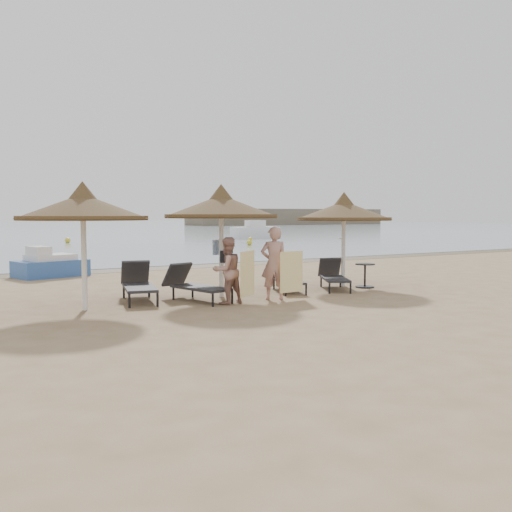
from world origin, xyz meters
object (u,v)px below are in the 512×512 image
Objects in this scene: person_left at (227,265)px; person_right at (274,257)px; palapa_center at (221,207)px; lounger_near_left at (194,284)px; palapa_right at (344,211)px; palapa_left at (83,208)px; lounger_near_right at (287,278)px; side_table at (365,276)px; lounger_far_right at (333,275)px; pedal_boat at (50,265)px; lounger_far_left at (138,283)px.

person_right reaches higher than person_left.
palapa_center is 2.07m from lounger_near_left.
person_right is (1.29, -0.02, 0.13)m from person_left.
person_right is at bearing -159.49° from palapa_right.
lounger_near_right is (5.55, 0.34, -1.88)m from palapa_left.
palapa_right is (7.51, 0.32, -0.06)m from palapa_left.
palapa_left is at bearing 178.44° from side_table.
person_right is at bearing -11.03° from palapa_left.
lounger_far_right is 0.77× the size of pedal_boat.
lounger_near_left is 1.08× the size of lounger_far_right.
lounger_far_left is at bearing -159.72° from lounger_far_right.
palapa_center is 1.39× the size of lounger_near_left.
palapa_left is 7.52m from palapa_right.
palapa_right reaches higher than person_right.
person_left is 8.53m from pedal_boat.
palapa_left is 1.03× the size of palapa_right.
palapa_right reaches higher than lounger_far_left.
palapa_left is 1.30× the size of lounger_far_left.
lounger_near_right is 0.98× the size of lounger_far_right.
lounger_near_left is at bearing -3.10° from person_right.
person_right is at bearing -81.20° from pedal_boat.
lounger_far_left is 1.16× the size of lounger_near_right.
lounger_near_right is 1.80m from person_right.
side_table is (7.88, -0.21, -1.92)m from palapa_left.
person_left is at bearing -165.38° from palapa_right.
pedal_boat is at bearing 91.28° from lounger_near_left.
lounger_near_right is at bearing 2.56° from palapa_center.
palapa_left is 3.23m from lounger_near_left.
lounger_far_right is (1.38, -0.30, 0.01)m from lounger_near_right.
palapa_left reaches higher than side_table.
side_table is (5.23, -0.29, -0.08)m from lounger_near_left.
person_right is at bearing -169.65° from side_table.
person_right reaches higher than pedal_boat.
pedal_boat is (-6.85, 7.01, -1.80)m from palapa_right.
pedal_boat reaches higher than lounger_far_left.
lounger_far_right is at bearing 165.31° from side_table.
side_table is (0.95, -0.25, -0.05)m from lounger_far_right.
side_table is at bearing 4.28° from lounger_far_left.
person_left is at bearing 24.34° from person_right.
pedal_boat is (-1.98, 7.25, -0.01)m from lounger_near_left.
person_right is (4.38, -0.85, -1.20)m from palapa_left.
lounger_far_left is 6.47m from side_table.
lounger_far_left reaches higher than side_table.
person_left is (-2.46, -1.17, 0.55)m from lounger_near_right.
palapa_left is 1.50× the size of lounger_near_right.
palapa_right is 1.11× the size of pedal_boat.
person_left is (3.09, -0.83, -1.33)m from palapa_left.
lounger_near_right is at bearing -8.98° from lounger_near_left.
lounger_far_right is (4.28, -0.04, -0.02)m from lounger_near_left.
lounger_near_right is at bearing -164.24° from lounger_far_right.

